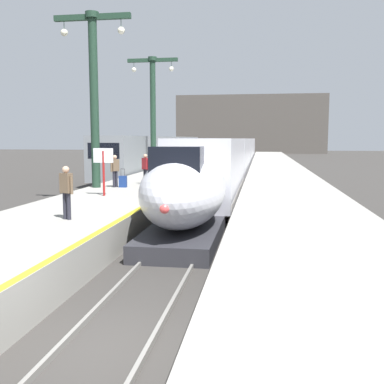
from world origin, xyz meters
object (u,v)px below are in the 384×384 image
object	(u,v)px
departure_info_board	(103,162)
station_column_far	(153,103)
passenger_mid_platform	(145,167)
rolling_suitcase	(123,182)
passenger_far_waiting	(66,188)
station_column_mid	(94,83)
highspeed_train_main	(237,153)
passenger_near_edge	(115,168)
regional_train_adjacent	(161,152)

from	to	relation	value
departure_info_board	station_column_far	bearing A→B (deg)	95.70
passenger_mid_platform	departure_info_board	distance (m)	5.19
passenger_mid_platform	rolling_suitcase	bearing A→B (deg)	-115.32
passenger_far_waiting	station_column_mid	bearing A→B (deg)	105.25
highspeed_train_main	passenger_mid_platform	bearing A→B (deg)	-98.64
passenger_near_edge	regional_train_adjacent	bearing A→B (deg)	97.14
regional_train_adjacent	passenger_far_waiting	xyz separation A→B (m)	(4.67, -34.43, -0.09)
station_column_mid	passenger_near_edge	world-z (taller)	station_column_mid
passenger_near_edge	passenger_far_waiting	distance (m)	9.39
station_column_far	passenger_near_edge	bearing A→B (deg)	-85.62
highspeed_train_main	passenger_far_waiting	size ratio (longest dim) A/B	44.63
highspeed_train_main	station_column_mid	distance (m)	27.52
regional_train_adjacent	station_column_far	xyz separation A→B (m)	(2.20, -12.72, 4.28)
passenger_far_waiting	departure_info_board	distance (m)	5.90
station_column_far	passenger_far_waiting	world-z (taller)	station_column_far
station_column_mid	passenger_mid_platform	size ratio (longest dim) A/B	5.23
regional_train_adjacent	passenger_near_edge	size ratio (longest dim) A/B	21.66
passenger_far_waiting	rolling_suitcase	xyz separation A→B (m)	(-1.10, 9.27, -0.69)
rolling_suitcase	passenger_mid_platform	bearing A→B (deg)	64.68
station_column_mid	rolling_suitcase	xyz separation A→B (m)	(1.37, 0.23, -5.04)
highspeed_train_main	rolling_suitcase	xyz separation A→B (m)	(-4.53, -26.29, -0.62)
station_column_far	passenger_near_edge	size ratio (longest dim) A/B	5.25
station_column_far	passenger_mid_platform	bearing A→B (deg)	-78.65
regional_train_adjacent	station_column_far	distance (m)	13.60
regional_train_adjacent	rolling_suitcase	size ratio (longest dim) A/B	37.27
passenger_near_edge	highspeed_train_main	bearing A→B (deg)	79.34
station_column_far	regional_train_adjacent	bearing A→B (deg)	99.81
departure_info_board	station_column_mid	bearing A→B (deg)	116.18
station_column_far	passenger_far_waiting	size ratio (longest dim) A/B	5.25
passenger_near_edge	departure_info_board	bearing A→B (deg)	-79.59
regional_train_adjacent	station_column_mid	bearing A→B (deg)	-85.05
station_column_mid	passenger_far_waiting	world-z (taller)	station_column_mid
rolling_suitcase	departure_info_board	xyz separation A→B (m)	(0.22, -3.46, 1.20)
highspeed_train_main	departure_info_board	bearing A→B (deg)	-98.25
highspeed_train_main	rolling_suitcase	size ratio (longest dim) A/B	76.80
passenger_near_edge	rolling_suitcase	size ratio (longest dim) A/B	1.72
highspeed_train_main	rolling_suitcase	bearing A→B (deg)	-99.78
highspeed_train_main	regional_train_adjacent	xyz separation A→B (m)	(-8.10, -1.13, 0.16)
departure_info_board	passenger_far_waiting	bearing A→B (deg)	-81.41
rolling_suitcase	station_column_far	bearing A→B (deg)	96.29
passenger_near_edge	station_column_mid	bearing A→B (deg)	-166.43
passenger_near_edge	passenger_far_waiting	size ratio (longest dim) A/B	1.00
highspeed_train_main	regional_train_adjacent	bearing A→B (deg)	-172.07
regional_train_adjacent	passenger_mid_platform	distance (m)	23.89
station_column_mid	station_column_far	world-z (taller)	station_column_far
regional_train_adjacent	station_column_mid	world-z (taller)	station_column_mid
station_column_far	passenger_far_waiting	distance (m)	22.28
regional_train_adjacent	departure_info_board	world-z (taller)	regional_train_adjacent
regional_train_adjacent	passenger_mid_platform	world-z (taller)	regional_train_adjacent
rolling_suitcase	departure_info_board	world-z (taller)	departure_info_board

